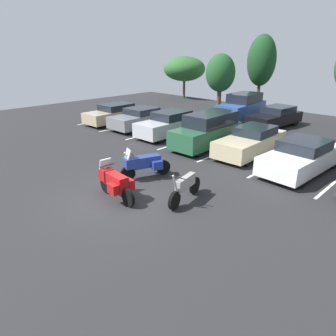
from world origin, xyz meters
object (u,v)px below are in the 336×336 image
object	(u,v)px
motorcycle_second	(144,163)
car_green	(208,130)
car_far_black	(275,117)
car_silver	(170,124)
car_grey	(140,118)
motorcycle_touring	(115,182)
car_far_blue	(242,107)
motorcycle_third	(185,188)
car_tan	(115,114)
car_champagne	(251,141)
car_white	(302,157)

from	to	relation	value
motorcycle_second	car_green	xyz separation A→B (m)	(-0.89, 5.58, 0.28)
car_far_black	car_silver	bearing A→B (deg)	-117.50
car_green	car_grey	bearing A→B (deg)	178.39
motorcycle_touring	motorcycle_second	world-z (taller)	motorcycle_touring
car_far_blue	motorcycle_touring	bearing A→B (deg)	-74.96
motorcycle_third	car_tan	xyz separation A→B (m)	(-12.36, 5.95, 0.15)
motorcycle_touring	motorcycle_third	bearing A→B (deg)	39.53
motorcycle_touring	car_far_blue	xyz separation A→B (m)	(-4.05, 15.09, 0.34)
motorcycle_touring	car_champagne	world-z (taller)	car_champagne
car_champagne	car_white	size ratio (longest dim) A/B	0.99
motorcycle_third	car_white	xyz separation A→B (m)	(1.80, 5.85, 0.18)
motorcycle_third	car_green	xyz separation A→B (m)	(-3.62, 5.98, 0.41)
motorcycle_third	car_white	size ratio (longest dim) A/B	0.45
car_green	car_champagne	bearing A→B (deg)	11.77
motorcycle_touring	car_green	xyz separation A→B (m)	(-1.62, 7.63, 0.29)
car_far_blue	car_far_black	bearing A→B (deg)	-3.80
car_tan	car_grey	world-z (taller)	car_grey
motorcycle_touring	car_far_blue	bearing A→B (deg)	105.04
car_silver	car_far_blue	world-z (taller)	car_far_blue
car_white	car_far_black	world-z (taller)	car_white
car_silver	car_white	world-z (taller)	car_silver
car_tan	car_white	size ratio (longest dim) A/B	0.97
car_champagne	car_green	bearing A→B (deg)	-168.23
motorcycle_touring	car_white	size ratio (longest dim) A/B	0.45
motorcycle_touring	car_champagne	bearing A→B (deg)	84.03
motorcycle_second	car_far_black	xyz separation A→B (m)	(-0.45, 12.85, 0.04)
car_champagne	car_far_blue	xyz separation A→B (m)	(-4.91, 6.95, 0.30)
car_white	car_far_blue	distance (m)	10.92
motorcycle_third	car_silver	world-z (taller)	car_silver
car_green	car_white	distance (m)	5.43
car_grey	car_green	size ratio (longest dim) A/B	0.93
car_tan	car_green	bearing A→B (deg)	0.18
car_tan	car_grey	bearing A→B (deg)	4.25
car_green	car_champagne	distance (m)	2.54
car_champagne	car_far_black	xyz separation A→B (m)	(-2.03, 6.76, 0.01)
motorcycle_touring	car_silver	bearing A→B (deg)	121.58
motorcycle_second	car_white	xyz separation A→B (m)	(4.53, 5.45, 0.06)
motorcycle_third	car_champagne	bearing A→B (deg)	99.99
motorcycle_third	car_far_blue	size ratio (longest dim) A/B	0.44
motorcycle_third	car_white	distance (m)	6.13
car_grey	car_white	xyz separation A→B (m)	(11.49, -0.30, 0.02)
car_green	car_far_black	xyz separation A→B (m)	(0.44, 7.27, -0.24)
car_far_blue	motorcycle_third	bearing A→B (deg)	-65.77
car_green	car_champagne	xyz separation A→B (m)	(2.47, 0.52, -0.25)
motorcycle_third	car_tan	bearing A→B (deg)	154.29
car_far_blue	car_champagne	bearing A→B (deg)	-54.78
motorcycle_third	car_tan	world-z (taller)	car_tan
car_green	car_tan	bearing A→B (deg)	-179.82
car_silver	car_white	distance (m)	8.65
motorcycle_third	car_green	bearing A→B (deg)	121.17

